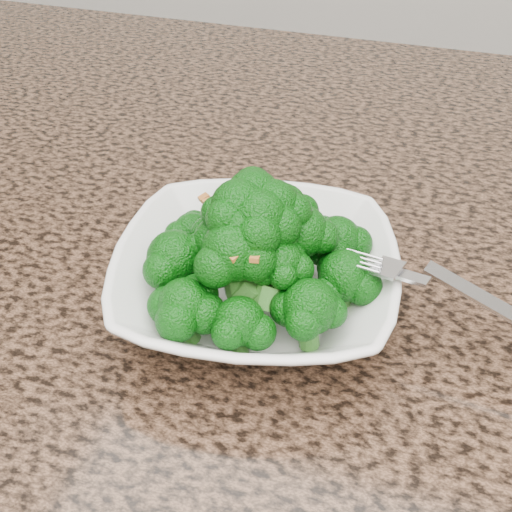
% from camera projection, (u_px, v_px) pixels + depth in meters
% --- Properties ---
extents(cabinet, '(1.55, 0.95, 0.87)m').
position_uv_depth(cabinet, '(235.00, 492.00, 0.90)').
color(cabinet, '#372316').
rests_on(cabinet, ground).
extents(granite_counter, '(1.64, 1.04, 0.03)m').
position_uv_depth(granite_counter, '(226.00, 231.00, 0.62)').
color(granite_counter, brown).
rests_on(granite_counter, cabinet).
extents(bowl, '(0.25, 0.25, 0.05)m').
position_uv_depth(bowl, '(256.00, 280.00, 0.50)').
color(bowl, white).
rests_on(bowl, granite_counter).
extents(broccoli_pile, '(0.19, 0.19, 0.08)m').
position_uv_depth(broccoli_pile, '(256.00, 211.00, 0.46)').
color(broccoli_pile, '#095309').
rests_on(broccoli_pile, bowl).
extents(garlic_topping, '(0.11, 0.11, 0.01)m').
position_uv_depth(garlic_topping, '(256.00, 161.00, 0.43)').
color(garlic_topping, '#C57430').
rests_on(garlic_topping, broccoli_pile).
extents(fork, '(0.18, 0.08, 0.01)m').
position_uv_depth(fork, '(419.00, 279.00, 0.45)').
color(fork, silver).
rests_on(fork, bowl).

